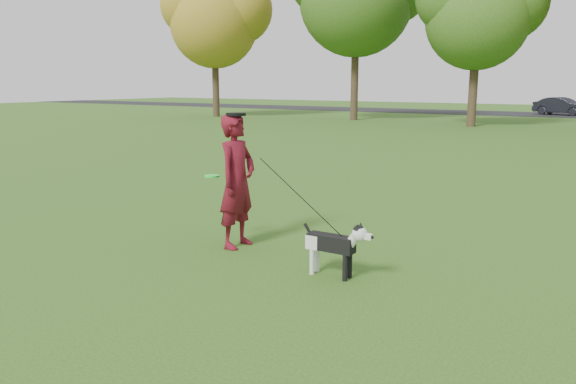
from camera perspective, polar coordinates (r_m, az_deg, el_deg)
The scene contains 6 objects.
ground at distance 8.42m, azimuth 0.92°, elevation -6.06°, with size 120.00×120.00×0.00m, color #285116.
road at distance 47.13m, azimuth 27.26°, elevation 6.92°, with size 120.00×7.00×0.02m, color black.
man at distance 8.49m, azimuth -5.19°, elevation 1.10°, with size 0.74×0.49×2.03m, color #560C1A.
dog at distance 7.24m, azimuth 4.93°, elevation -5.13°, with size 1.00×0.20×0.76m.
car_mid at distance 47.20m, azimuth 26.07°, elevation 7.84°, with size 1.39×3.99×1.31m, color black.
man_held_items at distance 7.60m, azimuth 1.21°, elevation -0.43°, with size 2.60×0.59×1.53m.
Camera 1 is at (4.16, -6.88, 2.49)m, focal length 35.00 mm.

